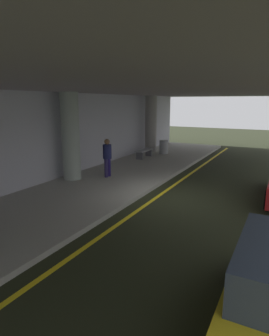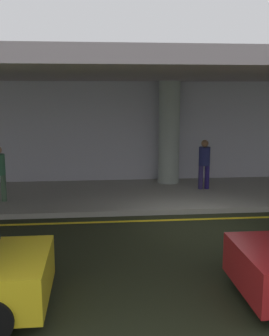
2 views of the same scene
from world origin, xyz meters
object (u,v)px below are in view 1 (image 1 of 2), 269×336
object	(u,v)px
support_column_left_mid	(151,124)
trash_bin_steel	(164,147)
bench_metal	(144,152)
traveler_with_luggage	(107,155)
support_column_far_left	(71,137)

from	to	relation	value
support_column_left_mid	trash_bin_steel	distance (m)	1.79
support_column_left_mid	bench_metal	world-z (taller)	support_column_left_mid
traveler_with_luggage	support_column_far_left	bearing A→B (deg)	-167.15
support_column_left_mid	support_column_far_left	bearing A→B (deg)	180.00
trash_bin_steel	traveler_with_luggage	bearing A→B (deg)	-179.35
traveler_with_luggage	trash_bin_steel	world-z (taller)	traveler_with_luggage
trash_bin_steel	support_column_far_left	bearing A→B (deg)	172.04
trash_bin_steel	support_column_left_mid	bearing A→B (deg)	73.28
bench_metal	trash_bin_steel	distance (m)	1.92
support_column_far_left	traveler_with_luggage	world-z (taller)	support_column_far_left
support_column_left_mid	traveler_with_luggage	size ratio (longest dim) A/B	2.17
traveler_with_luggage	trash_bin_steel	size ratio (longest dim) A/B	1.98
traveler_with_luggage	bench_metal	size ratio (longest dim) A/B	1.05
support_column_left_mid	bench_metal	distance (m)	2.70
bench_metal	traveler_with_luggage	bearing A→B (deg)	-173.49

